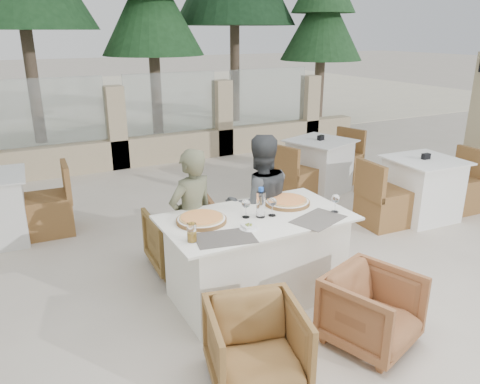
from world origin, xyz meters
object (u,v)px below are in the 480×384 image
water_bottle (261,202)px  diner_left (192,219)px  pizza_right (287,201)px  wine_glass_centre (246,207)px  wine_glass_corner (335,202)px  bg_table_c (422,189)px  armchair_far_right (244,227)px  armchair_near_left (256,346)px  beer_glass_left (192,233)px  armchair_far_left (182,238)px  armchair_near_right (372,310)px  dining_table (256,257)px  pizza_left (201,219)px  diner_right (260,204)px  beer_glass_right (260,195)px  olive_dish (249,226)px  bg_table_b (319,166)px  wine_glass_near (272,206)px

water_bottle → diner_left: (-0.43, 0.49, -0.25)m
pizza_right → wine_glass_centre: wine_glass_centre is taller
wine_glass_corner → bg_table_c: (2.11, 0.89, -0.48)m
armchair_far_right → armchair_near_left: (-0.82, -1.70, -0.04)m
wine_glass_centre → beer_glass_left: size_ratio=1.28×
armchair_far_left → armchair_near_right: 2.01m
wine_glass_corner → beer_glass_left: size_ratio=1.28×
dining_table → pizza_left: size_ratio=3.84×
dining_table → armchair_near_left: dining_table is taller
beer_glass_left → diner_right: size_ratio=0.10×
beer_glass_right → armchair_near_left: 1.53m
wine_glass_centre → olive_dish: wine_glass_centre is taller
diner_left → bg_table_b: (2.67, 1.65, -0.27)m
wine_glass_near → beer_glass_left: bearing=-168.8°
pizza_left → armchair_near_right: size_ratio=0.66×
armchair_near_right → armchair_far_left: bearing=95.1°
pizza_right → armchair_far_left: size_ratio=0.63×
armchair_far_right → wine_glass_corner: bearing=121.4°
beer_glass_left → pizza_right: bearing=17.7°
armchair_far_left → bg_table_b: bg_table_b is taller
wine_glass_near → beer_glass_left: 0.81m
bg_table_b → armchair_far_right: bearing=-163.5°
beer_glass_left → beer_glass_right: bearing=28.8°
bg_table_c → armchair_near_right: bearing=-141.4°
beer_glass_left → diner_left: diner_left is taller
dining_table → diner_right: diner_right is taller
wine_glass_near → bg_table_c: 2.77m
diner_right → beer_glass_left: bearing=44.0°
water_bottle → bg_table_b: 3.14m
wine_glass_near → beer_glass_left: (-0.80, -0.16, -0.02)m
olive_dish → water_bottle: bearing=40.0°
pizza_right → wine_glass_near: wine_glass_near is taller
bg_table_c → beer_glass_left: bearing=-162.6°
dining_table → beer_glass_right: (0.19, 0.27, 0.46)m
armchair_near_left → dining_table: bearing=74.3°
bg_table_b → bg_table_c: 1.53m
pizza_left → diner_left: (0.06, 0.35, -0.14)m
armchair_far_right → olive_dish: bearing=74.2°
pizza_left → bg_table_c: bearing=9.7°
armchair_near_right → diner_left: (-0.84, 1.45, 0.37)m
water_bottle → wine_glass_centre: (-0.12, 0.05, -0.04)m
dining_table → armchair_near_left: 1.10m
pizza_left → wine_glass_corner: size_ratio=2.26×
armchair_far_right → diner_left: diner_left is taller
wine_glass_centre → diner_right: size_ratio=0.13×
dining_table → wine_glass_centre: size_ratio=8.70×
armchair_near_left → beer_glass_right: bearing=73.0°
bg_table_c → armchair_far_left: bearing=179.8°
wine_glass_centre → armchair_near_left: size_ratio=0.29×
wine_glass_centre → bg_table_b: size_ratio=0.11×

